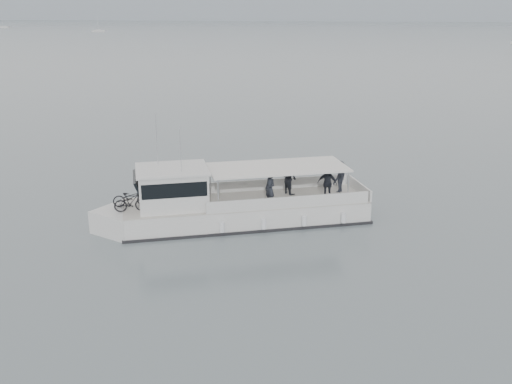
# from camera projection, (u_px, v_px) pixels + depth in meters

# --- Properties ---
(ground) EXTENTS (1400.00, 1400.00, 0.00)m
(ground) POSITION_uv_depth(u_px,v_px,m) (338.00, 232.00, 27.33)
(ground) COLOR slate
(ground) RESTS_ON ground
(headland) EXTENTS (1400.00, 90.00, 28.00)m
(headland) POSITION_uv_depth(u_px,v_px,m) (380.00, 6.00, 545.08)
(headland) COLOR #939EA8
(headland) RESTS_ON ground
(tour_boat) EXTENTS (13.20, 7.96, 5.74)m
(tour_boat) POSITION_uv_depth(u_px,v_px,m) (222.00, 206.00, 28.15)
(tour_boat) COLOR silver
(tour_boat) RESTS_ON ground
(moored_fleet) EXTENTS (416.07, 342.44, 10.13)m
(moored_fleet) POSITION_uv_depth(u_px,v_px,m) (365.00, 38.00, 208.74)
(moored_fleet) COLOR silver
(moored_fleet) RESTS_ON ground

